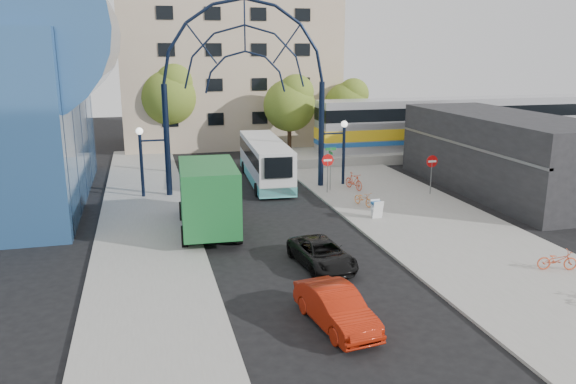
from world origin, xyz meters
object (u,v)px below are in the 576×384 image
object	(u,v)px
green_truck	(208,196)
tree_north_a	(291,102)
gateway_arch	(245,57)
city_bus	(265,160)
bike_far_a	(557,260)
bike_near_b	(354,181)
stop_sign	(328,164)
street_name_sign	(331,160)
do_not_enter_sign	(432,165)
black_suv	(322,254)
sandwich_board	(377,207)
train_car	(458,123)
tree_north_b	(170,93)
bike_near_a	(363,199)
tree_north_c	(348,103)
red_sedan	(336,308)

from	to	relation	value
green_truck	tree_north_a	bearing A→B (deg)	66.76
gateway_arch	city_bus	world-z (taller)	gateway_arch
green_truck	bike_far_a	size ratio (longest dim) A/B	4.49
bike_far_a	bike_near_b	bearing A→B (deg)	28.20
stop_sign	street_name_sign	bearing A→B (deg)	56.36
do_not_enter_sign	green_truck	xyz separation A→B (m)	(-14.46, -3.61, -0.16)
green_truck	gateway_arch	bearing A→B (deg)	68.43
black_suv	city_bus	bearing A→B (deg)	79.81
stop_sign	city_bus	bearing A→B (deg)	124.93
black_suv	bike_far_a	xyz separation A→B (m)	(9.23, -3.10, -0.02)
tree_north_a	sandwich_board	bearing A→B (deg)	-91.50
do_not_enter_sign	train_car	world-z (taller)	train_car
sandwich_board	bike_near_b	bearing A→B (deg)	79.82
tree_north_b	city_bus	world-z (taller)	tree_north_b
tree_north_b	sandwich_board	bearing A→B (deg)	-68.41
street_name_sign	sandwich_board	world-z (taller)	street_name_sign
do_not_enter_sign	bike_near_a	world-z (taller)	do_not_enter_sign
gateway_arch	bike_near_b	world-z (taller)	gateway_arch
tree_north_b	bike_near_b	bearing A→B (deg)	-58.83
tree_north_a	city_bus	bearing A→B (deg)	-114.85
street_name_sign	bike_near_b	bearing A→B (deg)	-8.65
train_car	tree_north_b	size ratio (longest dim) A/B	3.14
gateway_arch	bike_near_a	world-z (taller)	gateway_arch
bike_near_b	green_truck	bearing A→B (deg)	-165.00
tree_north_a	bike_near_a	bearing A→B (deg)	-90.91
train_car	tree_north_b	xyz separation A→B (m)	(-23.88, 7.93, 2.37)
sandwich_board	city_bus	size ratio (longest dim) A/B	0.09
train_car	tree_north_a	bearing A→B (deg)	164.20
tree_north_c	tree_north_b	bearing A→B (deg)	172.88
stop_sign	red_sedan	xyz separation A→B (m)	(-5.36, -16.87, -1.33)
train_car	city_bus	world-z (taller)	train_car
black_suv	train_car	bearing A→B (deg)	41.92
green_truck	sandwich_board	bearing A→B (deg)	0.26
street_name_sign	tree_north_b	world-z (taller)	tree_north_b
tree_north_a	bike_near_a	xyz separation A→B (m)	(-0.28, -17.41, -4.08)
green_truck	tree_north_c	bearing A→B (deg)	57.00
do_not_enter_sign	bike_near_a	distance (m)	5.55
train_car	tree_north_b	distance (m)	25.27
sandwich_board	tree_north_c	world-z (taller)	tree_north_c
red_sedan	bike_near_b	xyz separation A→B (m)	(7.31, 17.24, -0.00)
gateway_arch	tree_north_a	bearing A→B (deg)	62.83
bike_near_a	gateway_arch	bearing A→B (deg)	119.01
street_name_sign	city_bus	distance (m)	5.20
train_car	bike_far_a	xyz separation A→B (m)	(-10.14, -24.80, -2.35)
green_truck	bike_near_a	world-z (taller)	green_truck
gateway_arch	black_suv	world-z (taller)	gateway_arch
tree_north_a	tree_north_c	size ratio (longest dim) A/B	1.08
green_truck	train_car	bearing A→B (deg)	36.52
stop_sign	black_suv	world-z (taller)	stop_sign
street_name_sign	tree_north_c	distance (m)	16.95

